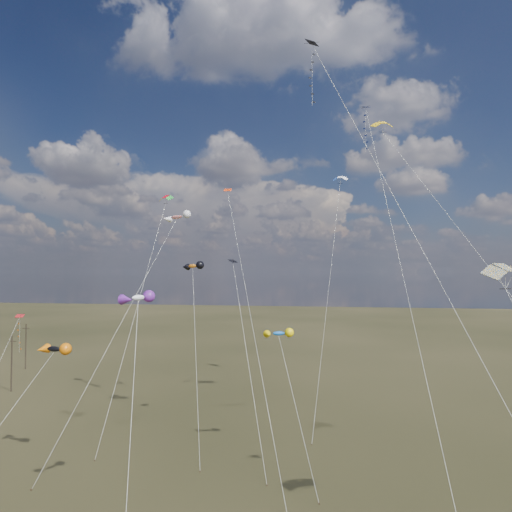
% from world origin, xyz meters
% --- Properties ---
extents(utility_pole_near, '(1.40, 0.20, 8.00)m').
position_xyz_m(utility_pole_near, '(-38.00, 30.00, 4.09)').
color(utility_pole_near, black).
rests_on(utility_pole_near, ground).
extents(utility_pole_far, '(1.40, 0.20, 8.00)m').
position_xyz_m(utility_pole_far, '(-46.00, 44.00, 4.09)').
color(utility_pole_far, black).
rests_on(utility_pole_far, ground).
extents(diamond_black_high, '(15.53, 19.08, 37.93)m').
position_xyz_m(diamond_black_high, '(7.38, 8.93, 32.64)').
color(diamond_black_high, black).
rests_on(diamond_black_high, ground).
extents(diamond_navy_tall, '(4.41, 24.67, 35.93)m').
position_xyz_m(diamond_navy_tall, '(12.08, 20.08, 30.88)').
color(diamond_navy_tall, '#09134C').
rests_on(diamond_navy_tall, ground).
extents(diamond_black_mid, '(5.68, 10.77, 18.64)m').
position_xyz_m(diamond_black_mid, '(-0.95, 14.54, 13.24)').
color(diamond_black_mid, black).
rests_on(diamond_black_mid, ground).
extents(diamond_red_low, '(1.16, 8.50, 12.15)m').
position_xyz_m(diamond_red_low, '(-29.43, 19.84, 9.51)').
color(diamond_red_low, red).
rests_on(diamond_red_low, ground).
extents(diamond_orange_center, '(9.78, 21.33, 27.41)m').
position_xyz_m(diamond_orange_center, '(-1.59, 17.09, 18.97)').
color(diamond_orange_center, '#ED380B').
rests_on(diamond_orange_center, ground).
extents(parafoil_yellow, '(17.49, 24.49, 34.84)m').
position_xyz_m(parafoil_yellow, '(13.83, 22.60, 33.99)').
color(parafoil_yellow, yellow).
rests_on(parafoil_yellow, ground).
extents(parafoil_blue_white, '(4.53, 21.49, 31.69)m').
position_xyz_m(parafoil_blue_white, '(9.20, 37.05, 30.89)').
color(parafoil_blue_white, blue).
rests_on(parafoil_blue_white, ground).
extents(parafoil_striped, '(4.87, 13.02, 18.28)m').
position_xyz_m(parafoil_striped, '(18.09, -0.91, 17.54)').
color(parafoil_striped, yellow).
rests_on(parafoil_striped, ground).
extents(parafoil_tricolor, '(2.16, 16.36, 27.37)m').
position_xyz_m(parafoil_tricolor, '(-12.79, 24.78, 26.60)').
color(parafoil_tricolor, '#E1C405').
rests_on(parafoil_tricolor, ground).
extents(novelty_black_orange, '(6.43, 6.65, 10.92)m').
position_xyz_m(novelty_black_orange, '(-16.83, 7.93, 10.34)').
color(novelty_black_orange, black).
rests_on(novelty_black_orange, ground).
extents(novelty_orange_black, '(5.77, 12.80, 18.54)m').
position_xyz_m(novelty_orange_black, '(-7.84, 20.66, 17.90)').
color(novelty_orange_black, orange).
rests_on(novelty_orange_black, ground).
extents(novelty_white_purple, '(4.50, 11.15, 16.01)m').
position_xyz_m(novelty_white_purple, '(-5.09, -0.40, 15.47)').
color(novelty_white_purple, white).
rests_on(novelty_white_purple, ground).
extents(novelty_redwhite_stripe, '(6.91, 21.75, 24.64)m').
position_xyz_m(novelty_redwhite_stripe, '(-10.85, 23.52, 23.98)').
color(novelty_redwhite_stripe, red).
rests_on(novelty_redwhite_stripe, ground).
extents(novelty_blue_yellow, '(5.23, 8.92, 11.99)m').
position_xyz_m(novelty_blue_yellow, '(3.01, 13.00, 11.48)').
color(novelty_blue_yellow, '#145AB5').
rests_on(novelty_blue_yellow, ground).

